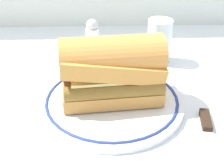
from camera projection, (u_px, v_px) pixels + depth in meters
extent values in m
plane|color=silver|center=(100.00, 99.00, 0.59)|extent=(1.50, 1.50, 0.00)
cylinder|color=white|center=(112.00, 101.00, 0.58)|extent=(0.28, 0.28, 0.01)
torus|color=navy|center=(112.00, 98.00, 0.57)|extent=(0.26, 0.26, 0.01)
cube|color=#CF8E43|center=(112.00, 92.00, 0.57)|extent=(0.19, 0.11, 0.03)
cylinder|color=brown|center=(115.00, 91.00, 0.52)|extent=(0.18, 0.04, 0.03)
cylinder|color=#985634|center=(113.00, 83.00, 0.54)|extent=(0.18, 0.04, 0.03)
cylinder|color=brown|center=(111.00, 76.00, 0.56)|extent=(0.18, 0.04, 0.03)
cylinder|color=brown|center=(110.00, 70.00, 0.58)|extent=(0.18, 0.04, 0.03)
cube|color=#EAD67A|center=(112.00, 72.00, 0.54)|extent=(0.16, 0.10, 0.01)
cube|color=gold|center=(112.00, 64.00, 0.53)|extent=(0.19, 0.11, 0.06)
cylinder|color=#D28E43|center=(112.00, 57.00, 0.53)|extent=(0.19, 0.09, 0.08)
cylinder|color=silver|center=(159.00, 41.00, 0.71)|extent=(0.06, 0.06, 0.11)
cylinder|color=gold|center=(158.00, 52.00, 0.72)|extent=(0.05, 0.05, 0.05)
cylinder|color=white|center=(92.00, 38.00, 0.79)|extent=(0.03, 0.03, 0.05)
sphere|color=silver|center=(92.00, 25.00, 0.77)|extent=(0.03, 0.03, 0.03)
cube|color=silver|center=(212.00, 151.00, 0.47)|extent=(0.03, 0.10, 0.01)
cube|color=black|center=(206.00, 120.00, 0.53)|extent=(0.02, 0.06, 0.01)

